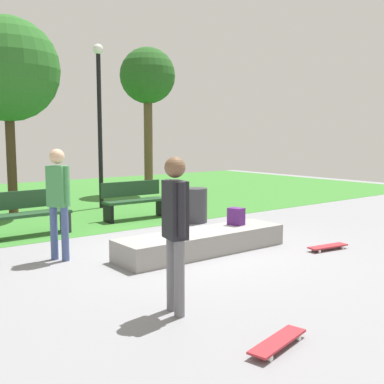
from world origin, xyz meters
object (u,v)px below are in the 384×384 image
Objects in this scene: tree_young_birch at (148,79)px; backpack_on_ledge at (236,216)px; concrete_ledge at (203,242)px; trash_bin at (195,205)px; skater_watching at (58,195)px; lamp_post at (99,111)px; skateboard_by_ledge at (328,246)px; tree_slender_maple at (7,70)px; park_bench_by_oak at (29,212)px; skater_performing_trick at (175,222)px; park_bench_near_lamppost at (134,199)px; skateboard_spare at (278,342)px.

backpack_on_ledge is at bearing -110.97° from tree_young_birch.
backpack_on_ledge reaches higher than concrete_ledge.
trash_bin is at bearing 146.26° from backpack_on_ledge.
lamp_post is (3.11, 4.66, 1.63)m from skater_watching.
backpack_on_ledge is 6.00m from lamp_post.
tree_slender_maple reaches higher than skateboard_by_ledge.
park_bench_by_oak reaches higher than concrete_ledge.
lamp_post is (2.37, -0.16, -0.91)m from tree_slender_maple.
tree_young_birch reaches higher than skater_watching.
backpack_on_ledge is 8.80m from tree_young_birch.
skateboard_by_ledge is at bearing 11.28° from skater_performing_trick.
concrete_ledge is 2.55m from skater_watching.
tree_slender_maple is at bearing 176.25° from lamp_post.
skater_watching is 4.09m from trash_bin.
trash_bin is (3.82, 1.30, -0.67)m from skater_watching.
trash_bin is at bearing -48.69° from tree_slender_maple.
concrete_ledge is 3.88× the size of skateboard_by_ledge.
skater_watching reaches higher than park_bench_near_lamppost.
backpack_on_ledge is at bearing -68.23° from tree_slender_maple.
park_bench_by_oak is at bearing 91.19° from skateboard_spare.
concrete_ledge is at bearing -59.37° from park_bench_by_oak.
park_bench_by_oak is 3.68m from trash_bin.
park_bench_near_lamppost reaches higher than concrete_ledge.
skater_performing_trick is 0.40× the size of lamp_post.
skater_performing_trick reaches higher than park_bench_by_oak.
tree_slender_maple is (-3.29, 7.07, 3.54)m from skateboard_by_ledge.
park_bench_near_lamppost is at bearing 125.26° from trash_bin.
concrete_ledge reaches higher than skateboard_spare.
park_bench_near_lamppost is 0.33× the size of tree_slender_maple.
trash_bin is at bearing 54.54° from concrete_ledge.
skateboard_by_ledge is at bearing -77.19° from park_bench_near_lamppost.
skater_performing_trick is at bearing -91.26° from park_bench_by_oak.
skateboard_by_ledge is 7.46m from lamp_post.
skateboard_spare is at bearing -84.91° from skater_watching.
skater_performing_trick is at bearing -94.36° from tree_slender_maple.
tree_slender_maple reaches higher than park_bench_by_oak.
park_bench_near_lamppost is at bearing -45.71° from tree_slender_maple.
skater_watching reaches higher than backpack_on_ledge.
trash_bin is (0.89, -1.26, -0.08)m from park_bench_near_lamppost.
concrete_ledge is 0.65× the size of tree_slender_maple.
skater_performing_trick reaches higher than concrete_ledge.
trash_bin is (-2.11, -5.33, -3.55)m from tree_young_birch.
tree_young_birch reaches higher than skateboard_spare.
skateboard_by_ledge is at bearing -82.44° from lamp_post.
tree_slender_maple is (0.48, 2.62, 3.13)m from park_bench_by_oak.
tree_young_birch reaches higher than park_bench_by_oak.
skateboard_spare is 7.39m from park_bench_near_lamppost.
park_bench_by_oak reaches higher than skateboard_by_ledge.
backpack_on_ledge is 0.20× the size of park_bench_near_lamppost.
backpack_on_ledge is at bearing -109.43° from trash_bin.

